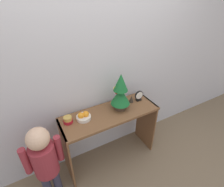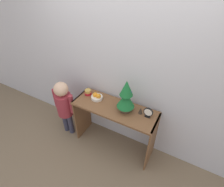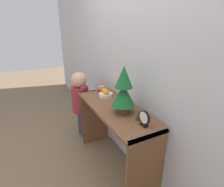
% 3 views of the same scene
% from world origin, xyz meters
% --- Properties ---
extents(ground_plane, '(12.00, 12.00, 0.00)m').
position_xyz_m(ground_plane, '(0.00, 0.00, 0.00)').
color(ground_plane, '#7A664C').
extents(back_wall, '(7.00, 0.05, 2.50)m').
position_xyz_m(back_wall, '(0.00, 0.46, 1.25)').
color(back_wall, silver).
rests_on(back_wall, ground_plane).
extents(console_table, '(1.17, 0.42, 0.78)m').
position_xyz_m(console_table, '(0.00, 0.21, 0.59)').
color(console_table, brown).
rests_on(console_table, ground_plane).
extents(mini_tree, '(0.23, 0.23, 0.46)m').
position_xyz_m(mini_tree, '(0.15, 0.23, 1.01)').
color(mini_tree, '#4C3828').
rests_on(mini_tree, console_table).
extents(fruit_bowl, '(0.16, 0.16, 0.10)m').
position_xyz_m(fruit_bowl, '(-0.31, 0.25, 0.81)').
color(fruit_bowl, silver).
rests_on(fruit_bowl, console_table).
extents(singing_bowl, '(0.10, 0.10, 0.08)m').
position_xyz_m(singing_bowl, '(-0.48, 0.28, 0.81)').
color(singing_bowl, '#AD1923').
rests_on(singing_bowl, console_table).
extents(desk_clock, '(0.12, 0.04, 0.14)m').
position_xyz_m(desk_clock, '(0.45, 0.26, 0.85)').
color(desk_clock, black).
rests_on(desk_clock, console_table).
extents(figurine, '(0.06, 0.06, 0.09)m').
position_xyz_m(figurine, '(0.34, 0.27, 0.82)').
color(figurine, '#382D23').
rests_on(figurine, console_table).
extents(child_figure, '(0.38, 0.24, 0.99)m').
position_xyz_m(child_figure, '(-0.80, 0.08, 0.61)').
color(child_figure, '#38384C').
rests_on(child_figure, ground_plane).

